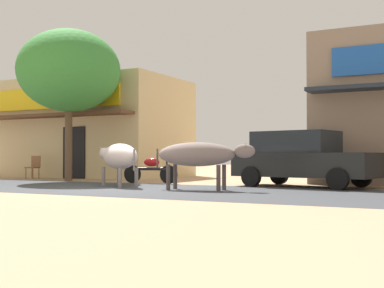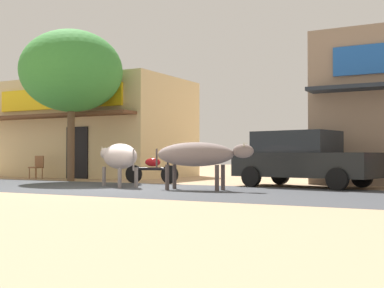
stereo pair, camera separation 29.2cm
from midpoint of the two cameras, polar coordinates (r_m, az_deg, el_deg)
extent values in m
plane|color=tan|center=(14.67, -8.21, -4.86)|extent=(80.00, 80.00, 0.00)
cube|color=#3D4045|center=(14.67, -8.21, -4.85)|extent=(72.00, 5.22, 0.00)
cube|color=#D3BB87|center=(24.20, -11.21, 1.59)|extent=(8.20, 4.81, 4.26)
cube|color=yellow|center=(22.43, -15.14, 4.90)|extent=(6.56, 0.10, 0.90)
cube|color=brown|center=(22.08, -15.84, 3.00)|extent=(7.87, 0.90, 0.12)
cube|color=black|center=(21.65, -13.14, -0.92)|extent=(1.10, 0.06, 2.10)
cylinder|color=brown|center=(19.60, -13.75, 0.18)|extent=(0.27, 0.27, 2.82)
ellipsoid|color=#398B38|center=(19.85, -13.71, 7.80)|extent=(3.76, 3.76, 3.01)
cube|color=black|center=(15.63, 11.77, -2.24)|extent=(4.37, 2.45, 0.70)
cube|color=#1E2328|center=(15.77, 10.76, 0.20)|extent=(2.53, 1.97, 0.64)
cylinder|color=black|center=(15.88, 17.50, -3.46)|extent=(0.62, 0.29, 0.60)
cylinder|color=black|center=(14.30, 15.07, -3.71)|extent=(0.62, 0.29, 0.60)
cylinder|color=black|center=(17.02, 9.02, -3.36)|extent=(0.62, 0.29, 0.60)
cylinder|color=black|center=(15.56, 5.94, -3.56)|extent=(0.62, 0.29, 0.60)
cylinder|color=black|center=(17.09, -3.06, -3.35)|extent=(0.61, 0.13, 0.61)
cylinder|color=black|center=(17.71, -6.99, -3.28)|extent=(0.61, 0.13, 0.61)
cylinder|color=black|center=(17.38, -5.06, -2.72)|extent=(1.35, 0.21, 0.10)
ellipsoid|color=#A51419|center=(17.36, -4.91, -2.00)|extent=(0.58, 0.29, 0.28)
cylinder|color=black|center=(17.11, -3.26, -1.84)|extent=(0.06, 0.06, 0.60)
ellipsoid|color=beige|center=(15.61, -8.46, -1.34)|extent=(2.16, 1.76, 0.75)
ellipsoid|color=beige|center=(16.84, -10.03, -1.01)|extent=(0.62, 0.54, 0.36)
cone|color=beige|center=(16.86, -10.41, -0.40)|extent=(0.06, 0.06, 0.12)
cone|color=beige|center=(16.93, -9.77, -0.41)|extent=(0.06, 0.06, 0.12)
cylinder|color=gray|center=(16.19, -10.16, -3.49)|extent=(0.11, 0.11, 0.58)
cylinder|color=gray|center=(16.36, -8.50, -3.48)|extent=(0.11, 0.11, 0.58)
cylinder|color=gray|center=(14.89, -8.43, -3.69)|extent=(0.11, 0.11, 0.58)
cylinder|color=gray|center=(15.08, -6.65, -3.66)|extent=(0.11, 0.11, 0.58)
cylinder|color=gray|center=(14.58, -6.92, -1.74)|extent=(0.05, 0.05, 0.60)
ellipsoid|color=gray|center=(13.91, -0.15, -1.13)|extent=(2.23, 0.94, 0.64)
ellipsoid|color=gray|center=(13.49, 5.14, -0.78)|extent=(0.59, 0.34, 0.36)
cone|color=beige|center=(13.57, 5.46, -0.02)|extent=(0.06, 0.06, 0.12)
cone|color=beige|center=(13.38, 5.23, 0.00)|extent=(0.06, 0.06, 0.12)
cylinder|color=#4C4240|center=(13.91, 2.92, -3.66)|extent=(0.11, 0.11, 0.68)
cylinder|color=#4C4240|center=(13.45, 2.28, -3.74)|extent=(0.11, 0.11, 0.68)
cylinder|color=#4C4240|center=(14.41, -2.43, -3.58)|extent=(0.11, 0.11, 0.68)
cylinder|color=#4C4240|center=(13.96, -3.21, -3.65)|extent=(0.11, 0.11, 0.68)
cylinder|color=#4C4240|center=(14.35, -4.38, -1.54)|extent=(0.05, 0.05, 0.52)
cube|color=brown|center=(21.89, -17.40, -2.47)|extent=(0.46, 0.46, 0.05)
cube|color=brown|center=(22.03, -17.05, -1.81)|extent=(0.44, 0.06, 0.44)
cylinder|color=brown|center=(21.65, -17.37, -3.10)|extent=(0.04, 0.04, 0.43)
cylinder|color=brown|center=(21.88, -18.06, -3.08)|extent=(0.04, 0.04, 0.43)
cylinder|color=brown|center=(21.91, -16.75, -3.09)|extent=(0.04, 0.04, 0.43)
cylinder|color=brown|center=(22.14, -17.44, -3.06)|extent=(0.04, 0.04, 0.43)
camera|label=1|loc=(0.15, -90.54, 0.01)|focal=48.83mm
camera|label=2|loc=(0.15, 89.46, -0.01)|focal=48.83mm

